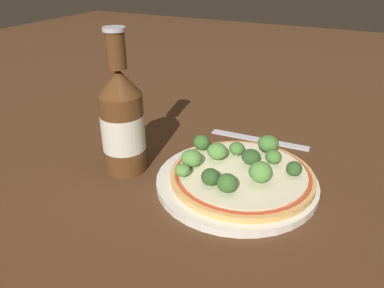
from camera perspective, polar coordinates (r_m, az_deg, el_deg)
The scene contains 17 objects.
ground_plane at distance 0.58m, azimuth 6.80°, elevation -7.28°, with size 3.00×3.00×0.00m, color #4C2D19.
plate at distance 0.59m, azimuth 6.78°, elevation -5.70°, with size 0.25×0.25×0.01m.
pizza at distance 0.58m, azimuth 7.26°, elevation -4.56°, with size 0.22×0.22×0.01m.
broccoli_floret_0 at distance 0.61m, azimuth 6.83°, elevation -0.66°, with size 0.03×0.03×0.02m.
broccoli_floret_1 at distance 0.60m, azimuth 12.30°, elevation -1.92°, with size 0.03×0.03×0.02m.
broccoli_floret_2 at distance 0.53m, azimuth 2.82°, elevation -5.04°, with size 0.03×0.03×0.03m.
broccoli_floret_3 at distance 0.52m, azimuth 5.84°, elevation -6.08°, with size 0.03×0.03×0.03m.
broccoli_floret_4 at distance 0.63m, azimuth 1.45°, elevation 0.23°, with size 0.03×0.03×0.03m.
broccoli_floret_5 at distance 0.55m, azimuth 10.43°, elevation -4.12°, with size 0.03×0.03×0.03m.
broccoli_floret_6 at distance 0.60m, azimuth 3.85°, elevation -1.09°, with size 0.03×0.03×0.03m.
broccoli_floret_7 at distance 0.58m, azimuth 15.31°, elevation -3.65°, with size 0.02×0.02×0.02m.
broccoli_floret_8 at distance 0.58m, azimuth -0.02°, elevation -2.10°, with size 0.03×0.03×0.03m.
broccoli_floret_9 at distance 0.63m, azimuth 11.54°, elevation 0.05°, with size 0.03×0.03×0.03m.
broccoli_floret_10 at distance 0.56m, azimuth -1.47°, elevation -4.00°, with size 0.02×0.02×0.02m.
broccoli_floret_11 at distance 0.59m, azimuth 8.98°, elevation -1.93°, with size 0.03×0.03×0.03m.
beer_bottle at distance 0.60m, azimuth -10.57°, elevation 3.47°, with size 0.07×0.07×0.23m.
fork at distance 0.74m, azimuth 10.17°, elevation 0.71°, with size 0.03×0.19×0.00m.
Camera 1 is at (-0.45, -0.15, 0.32)m, focal length 35.00 mm.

